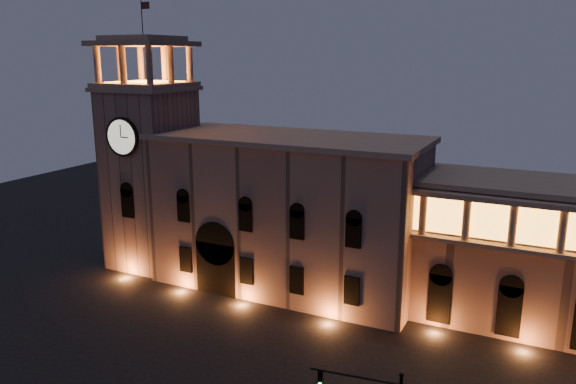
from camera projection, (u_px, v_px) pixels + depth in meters
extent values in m
cube|color=#8D6C5C|center=(288.00, 215.00, 63.85)|extent=(30.00, 12.00, 17.00)
cube|color=gray|center=(288.00, 138.00, 61.76)|extent=(30.80, 12.80, 0.60)
cube|color=black|center=(219.00, 267.00, 62.97)|extent=(5.00, 1.40, 6.00)
cylinder|color=black|center=(218.00, 242.00, 62.26)|extent=(5.00, 1.40, 5.00)
cube|color=orange|center=(218.00, 270.00, 62.85)|extent=(4.20, 0.20, 5.00)
cube|color=#8D6C5C|center=(152.00, 180.00, 70.23)|extent=(9.00, 9.00, 22.00)
cube|color=gray|center=(146.00, 89.00, 67.56)|extent=(9.80, 9.80, 0.50)
cylinder|color=black|center=(122.00, 137.00, 64.71)|extent=(4.60, 0.35, 4.60)
cylinder|color=beige|center=(121.00, 137.00, 64.59)|extent=(4.00, 0.12, 4.00)
cube|color=gray|center=(146.00, 84.00, 67.44)|extent=(9.40, 9.40, 0.50)
cube|color=orange|center=(146.00, 82.00, 67.37)|extent=(6.80, 6.80, 0.15)
cylinder|color=gray|center=(97.00, 65.00, 65.18)|extent=(0.76, 0.76, 4.20)
cylinder|color=gray|center=(123.00, 65.00, 63.57)|extent=(0.76, 0.76, 4.20)
cylinder|color=gray|center=(149.00, 65.00, 61.95)|extent=(0.76, 0.76, 4.20)
cylinder|color=gray|center=(141.00, 64.00, 71.82)|extent=(0.76, 0.76, 4.20)
cylinder|color=gray|center=(165.00, 64.00, 70.21)|extent=(0.76, 0.76, 4.20)
cylinder|color=gray|center=(190.00, 64.00, 68.60)|extent=(0.76, 0.76, 4.20)
cylinder|color=gray|center=(120.00, 64.00, 68.50)|extent=(0.76, 0.76, 4.20)
cylinder|color=gray|center=(170.00, 65.00, 65.28)|extent=(0.76, 0.76, 4.20)
cube|color=gray|center=(143.00, 44.00, 66.32)|extent=(9.80, 9.80, 0.60)
cube|color=gray|center=(143.00, 38.00, 66.18)|extent=(7.50, 7.50, 0.60)
cylinder|color=black|center=(142.00, 18.00, 65.63)|extent=(0.10, 0.10, 4.00)
plane|color=#501F17|center=(145.00, 5.00, 65.05)|extent=(1.20, 0.00, 1.20)
cylinder|color=gray|center=(423.00, 214.00, 53.29)|extent=(0.70, 0.70, 4.00)
cylinder|color=gray|center=(466.00, 219.00, 51.60)|extent=(0.70, 0.70, 4.00)
cylinder|color=gray|center=(513.00, 225.00, 49.90)|extent=(0.70, 0.70, 4.00)
cylinder|color=gray|center=(562.00, 231.00, 48.20)|extent=(0.70, 0.70, 4.00)
sphere|color=black|center=(402.00, 375.00, 32.91)|extent=(0.31, 0.31, 0.31)
cylinder|color=black|center=(355.00, 376.00, 33.94)|extent=(5.55, 0.82, 0.13)
cube|color=black|center=(321.00, 378.00, 34.74)|extent=(0.37, 0.35, 0.95)
cylinder|color=#0CE53F|center=(320.00, 384.00, 34.65)|extent=(0.21, 0.11, 0.20)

